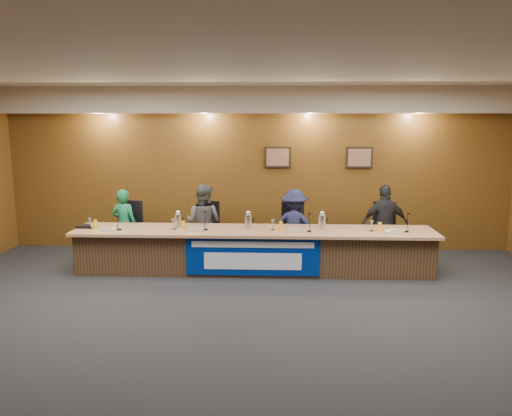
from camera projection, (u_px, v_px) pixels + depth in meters
The scene contains 40 objects.
floor at pixel (245, 328), 6.27m from camera, with size 10.00×10.00×0.00m, color black.
ceiling at pixel (244, 66), 5.71m from camera, with size 10.00×8.00×0.04m, color silver.
wall_back at pixel (258, 170), 9.92m from camera, with size 10.00×0.04×3.20m, color #573513.
soffit at pixel (257, 100), 9.44m from camera, with size 10.00×0.50×0.50m, color beige.
dais_body at pixel (254, 251), 8.57m from camera, with size 6.00×0.80×0.70m, color #462F1C.
dais_top at pixel (254, 231), 8.46m from camera, with size 6.10×0.95×0.05m, color #A57651.
banner at pixel (253, 256), 8.16m from camera, with size 2.20×0.02×0.65m, color navy.
banner_text_upper at pixel (253, 245), 8.11m from camera, with size 2.00×0.01×0.10m, color silver.
banner_text_lower at pixel (253, 261), 8.16m from camera, with size 1.60×0.01×0.28m, color silver.
wall_photo_left at pixel (278, 157), 9.83m from camera, with size 0.52×0.04×0.42m, color black.
wall_photo_right at pixel (359, 158), 9.77m from camera, with size 0.52×0.04×0.42m, color black.
panelist_a at pixel (124, 225), 9.22m from camera, with size 0.49×0.32×1.33m, color #11633C.
panelist_b at pixel (204, 223), 9.15m from camera, with size 0.69×0.54×1.43m, color #444648.
panelist_c at pixel (294, 226), 9.09m from camera, with size 0.87×0.50×1.34m, color #171A3B.
panelist_d at pixel (385, 224), 9.02m from camera, with size 0.84×0.35×1.44m, color black.
office_chair_a at pixel (126, 233), 9.36m from camera, with size 0.48×0.48×0.08m, color black.
office_chair_b at pixel (205, 234), 9.29m from camera, with size 0.48×0.48×0.08m, color black.
office_chair_c at pixel (294, 235), 9.22m from camera, with size 0.48×0.48×0.08m, color black.
office_chair_d at pixel (383, 236), 9.16m from camera, with size 0.48×0.48×0.08m, color black.
nameplate_a at pixel (106, 229), 8.30m from camera, with size 0.24×0.06×0.09m, color white.
microphone_a at pixel (119, 229), 8.41m from camera, with size 0.07×0.07×0.02m, color black.
juice_glass_a at pixel (95, 224), 8.51m from camera, with size 0.06×0.06×0.15m, color #FFAD11.
water_glass_a at pixel (90, 223), 8.51m from camera, with size 0.08×0.08×0.18m, color silver.
nameplate_b at pixel (196, 229), 8.27m from camera, with size 0.24×0.06×0.09m, color white.
microphone_b at pixel (206, 229), 8.41m from camera, with size 0.07×0.07×0.02m, color black.
juice_glass_b at pixel (183, 225), 8.42m from camera, with size 0.06×0.06×0.15m, color #FFAD11.
water_glass_b at pixel (174, 224), 8.45m from camera, with size 0.08×0.08×0.18m, color silver.
nameplate_c at pixel (294, 230), 8.19m from camera, with size 0.24×0.06×0.09m, color white.
microphone_c at pixel (309, 231), 8.28m from camera, with size 0.07×0.07×0.02m, color black.
juice_glass_c at pixel (281, 226), 8.39m from camera, with size 0.06×0.06×0.15m, color #FFAD11.
water_glass_c at pixel (273, 225), 8.40m from camera, with size 0.08×0.08×0.18m, color silver.
nameplate_d at pixel (397, 231), 8.10m from camera, with size 0.24×0.06×0.09m, color white.
microphone_d at pixel (407, 231), 8.26m from camera, with size 0.07×0.07×0.02m, color black.
juice_glass_d at pixel (380, 227), 8.30m from camera, with size 0.06×0.06×0.15m, color #FFAD11.
water_glass_d at pixel (372, 226), 8.30m from camera, with size 0.08×0.08×0.18m, color silver.
carafe_left at pixel (178, 221), 8.57m from camera, with size 0.12×0.12×0.24m, color silver.
carafe_mid at pixel (248, 222), 8.45m from camera, with size 0.12×0.12×0.26m, color silver.
carafe_right at pixel (322, 222), 8.48m from camera, with size 0.13×0.13×0.24m, color silver.
speakerphone at pixel (85, 226), 8.57m from camera, with size 0.32×0.32×0.05m, color black.
paper_stack at pixel (393, 231), 8.29m from camera, with size 0.22×0.30×0.01m, color white.
Camera 1 is at (0.39, -5.90, 2.60)m, focal length 35.00 mm.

